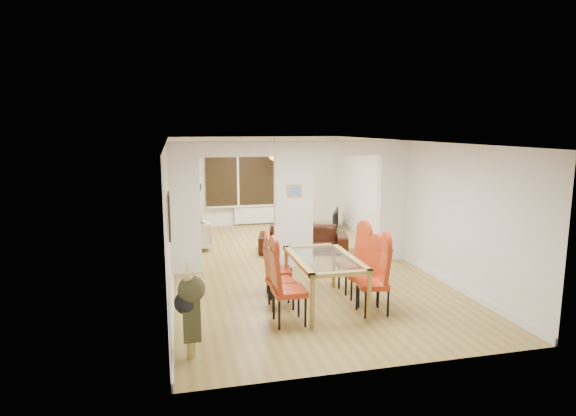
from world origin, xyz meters
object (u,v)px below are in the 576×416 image
object	(u,v)px
dining_chair_rb	(365,274)
sofa	(303,239)
armchair	(193,236)
bottle	(290,224)
dining_chair_la	(289,285)
dining_chair_ra	(373,279)
dining_table	(324,281)
television	(333,219)
coffee_table	(287,234)
person	(195,215)
dining_chair_lb	(281,277)
dining_chair_lc	(279,267)
dining_chair_rc	(352,261)
bowl	(291,228)

from	to	relation	value
dining_chair_rb	sofa	xyz separation A→B (m)	(-0.12, 3.44, -0.21)
armchair	bottle	distance (m)	2.62
dining_chair_la	dining_chair_ra	xyz separation A→B (m)	(1.35, 0.08, -0.03)
dining_table	television	size ratio (longest dim) A/B	1.80
sofa	coffee_table	distance (m)	1.48
sofa	person	world-z (taller)	person
dining_chair_la	dining_chair_ra	size ratio (longest dim) A/B	1.05
dining_chair_lb	coffee_table	bearing A→B (deg)	67.64
dining_chair_lc	bottle	distance (m)	4.39
dining_table	dining_chair_rb	world-z (taller)	dining_chair_rb
dining_chair_rb	coffee_table	bearing A→B (deg)	80.48
person	bottle	size ratio (longest dim) A/B	5.45
dining_chair_rc	sofa	xyz separation A→B (m)	(-0.13, 2.83, -0.25)
dining_chair_lc	sofa	distance (m)	3.01
dining_chair_rc	sofa	bearing A→B (deg)	81.18
armchair	person	xyz separation A→B (m)	(0.08, 0.20, 0.45)
dining_chair_rc	dining_chair_lb	bearing A→B (deg)	-173.01
dining_table	person	world-z (taller)	person
dining_chair_lc	dining_chair_rc	size ratio (longest dim) A/B	0.93
bottle	bowl	xyz separation A→B (m)	(0.03, 0.09, -0.12)
sofa	television	world-z (taller)	sofa
dining_chair_ra	person	distance (m)	5.46
dining_chair_la	dining_chair_rc	bearing A→B (deg)	38.10
person	bottle	world-z (taller)	person
dining_table	dining_chair_la	bearing A→B (deg)	-141.27
dining_chair_lb	armchair	bearing A→B (deg)	98.83
armchair	person	distance (m)	0.50
bottle	armchair	bearing A→B (deg)	-165.31
sofa	armchair	world-z (taller)	armchair
dining_chair_rc	coffee_table	world-z (taller)	dining_chair_rc
dining_chair_rb	bowl	world-z (taller)	dining_chair_rb
dining_chair_rc	sofa	distance (m)	2.85
person	coffee_table	bearing A→B (deg)	101.39
armchair	person	size ratio (longest dim) A/B	0.47
television	dining_chair_ra	bearing A→B (deg)	-171.57
dining_chair_rb	television	bearing A→B (deg)	65.11
dining_chair_rc	person	world-z (taller)	person
sofa	bottle	xyz separation A→B (m)	(0.04, 1.45, 0.07)
dining_chair_lc	bowl	size ratio (longest dim) A/B	4.66
dining_chair_la	person	bearing A→B (deg)	102.88
dining_chair_lc	armchair	world-z (taller)	dining_chair_lc
dining_chair_la	dining_chair_lc	bearing A→B (deg)	85.33
dining_chair_lc	armchair	bearing A→B (deg)	117.39
dining_chair_la	sofa	xyz separation A→B (m)	(1.28, 3.94, -0.29)
dining_chair_rc	coffee_table	bearing A→B (deg)	80.66
bottle	bowl	bearing A→B (deg)	73.24
dining_chair_la	sofa	size ratio (longest dim) A/B	0.58
dining_table	armchair	distance (m)	4.58
dining_table	dining_chair_ra	distance (m)	0.82
dining_chair_la	television	xyz separation A→B (m)	(2.79, 6.24, -0.31)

